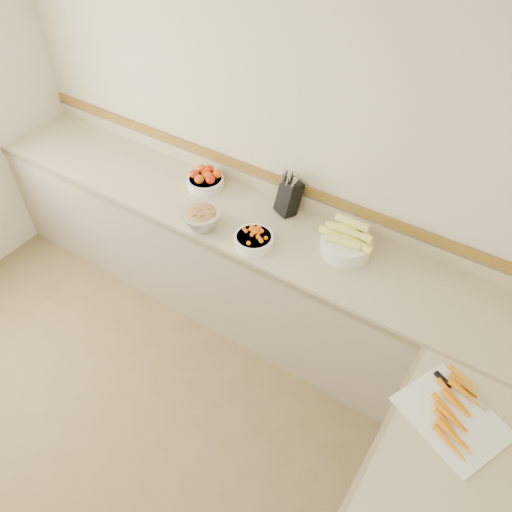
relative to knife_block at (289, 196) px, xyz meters
The scene contains 9 objects.
ground_plane 2.17m from the knife_block, 97.22° to the right, with size 4.00×4.00×0.00m, color olive.
back_wall 0.38m from the knife_block, 157.43° to the left, with size 4.00×4.00×0.00m, color beige.
counter_back 0.66m from the knife_block, 137.11° to the right, with size 4.00×0.65×1.08m.
knife_block is the anchor object (origin of this frame).
tomato_bowl 0.63m from the knife_block, behind, with size 0.26×0.26×0.13m.
cherry_tomato_bowl 0.39m from the knife_block, 92.36° to the right, with size 0.24×0.24×0.13m.
corn_bowl 0.50m from the knife_block, 15.45° to the right, with size 0.34×0.31×0.23m.
rhubarb_bowl 0.57m from the knife_block, 131.21° to the right, with size 0.26×0.26×0.15m.
cutting_board 1.60m from the knife_block, 31.59° to the right, with size 0.55×0.50×0.06m.
Camera 1 is at (1.46, -0.34, 2.99)m, focal length 35.00 mm.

